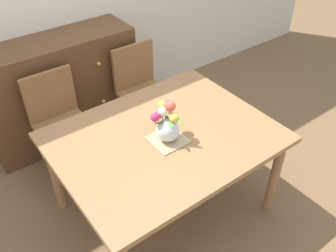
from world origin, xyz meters
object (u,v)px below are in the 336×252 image
object	(u,v)px
chair_left	(59,118)
dresser	(61,90)
dining_table	(164,144)
chair_right	(141,86)
flower_vase	(167,123)

from	to	relation	value
chair_left	dresser	world-z (taller)	dresser
dining_table	chair_right	size ratio (longest dim) A/B	1.64
dining_table	chair_right	distance (m)	1.01
chair_left	dresser	bearing A→B (deg)	-115.67
dresser	chair_left	bearing A→B (deg)	-115.67
chair_left	flower_vase	xyz separation A→B (m)	(0.40, -0.96, 0.36)
chair_left	chair_right	bearing A→B (deg)	-180.00
chair_left	flower_vase	size ratio (longest dim) A/B	3.23
dining_table	chair_left	xyz separation A→B (m)	(-0.40, 0.92, -0.14)
dining_table	chair_left	size ratio (longest dim) A/B	1.64
dresser	flower_vase	distance (m)	1.44
dining_table	dresser	size ratio (longest dim) A/B	1.05
chair_right	dresser	size ratio (longest dim) A/B	0.64
dresser	chair_right	bearing A→B (deg)	-33.94
dresser	dining_table	bearing A→B (deg)	-81.18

